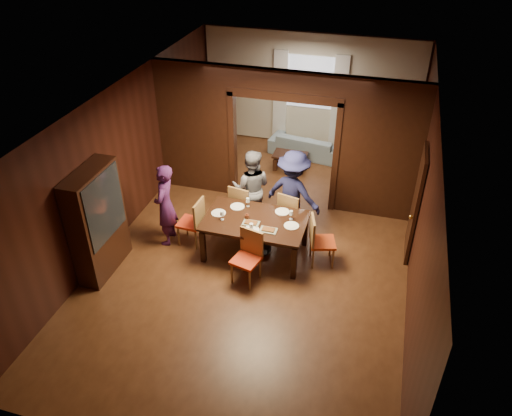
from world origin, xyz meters
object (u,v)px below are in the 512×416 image
(coffee_table, at_px, (290,161))
(chair_far_r, at_px, (292,212))
(person_purple, at_px, (165,205))
(chair_right, at_px, (323,241))
(person_navy, at_px, (293,193))
(chair_near, at_px, (246,259))
(hutch, at_px, (97,222))
(chair_left, at_px, (190,221))
(chair_far_l, at_px, (243,205))
(person_grey, at_px, (251,188))
(dining_table, at_px, (255,236))
(sofa, at_px, (307,145))

(coffee_table, xyz_separation_m, chair_far_r, (0.61, -2.54, 0.28))
(person_purple, xyz_separation_m, chair_right, (2.97, 0.17, -0.34))
(chair_right, height_order, chair_far_r, same)
(person_navy, xyz_separation_m, chair_near, (-0.43, -1.70, -0.39))
(person_navy, xyz_separation_m, coffee_table, (-0.59, 2.44, -0.67))
(chair_far_r, bearing_deg, chair_near, 88.36)
(person_navy, height_order, coffee_table, person_navy)
(chair_near, bearing_deg, hutch, -157.98)
(person_navy, bearing_deg, chair_left, 44.12)
(chair_far_l, bearing_deg, person_purple, 46.37)
(person_navy, distance_m, coffee_table, 2.60)
(person_grey, xyz_separation_m, hutch, (-2.13, -2.10, 0.19))
(dining_table, distance_m, chair_left, 1.28)
(chair_left, relative_size, chair_right, 1.00)
(person_purple, height_order, dining_table, person_purple)
(coffee_table, height_order, chair_near, chair_near)
(sofa, height_order, chair_far_l, chair_far_l)
(sofa, xyz_separation_m, hutch, (-2.64, -5.35, 0.73))
(hutch, bearing_deg, person_grey, 44.63)
(person_grey, relative_size, dining_table, 0.88)
(chair_near, bearing_deg, sofa, 102.84)
(coffee_table, relative_size, chair_near, 0.82)
(dining_table, bearing_deg, chair_far_l, 120.59)
(person_purple, relative_size, person_navy, 0.94)
(chair_far_r, height_order, hutch, hutch)
(coffee_table, relative_size, chair_left, 0.82)
(chair_far_l, bearing_deg, person_grey, -120.37)
(person_purple, bearing_deg, chair_far_r, 105.42)
(chair_right, xyz_separation_m, chair_far_r, (-0.73, 0.74, 0.00))
(person_purple, bearing_deg, person_grey, 120.75)
(sofa, distance_m, dining_table, 4.21)
(person_navy, height_order, chair_right, person_navy)
(person_navy, distance_m, hutch, 3.63)
(chair_left, xyz_separation_m, hutch, (-1.21, -1.14, 0.52))
(person_grey, distance_m, chair_far_r, 0.94)
(chair_far_l, bearing_deg, hutch, 54.68)
(chair_left, height_order, chair_far_l, same)
(person_grey, height_order, coffee_table, person_grey)
(person_purple, distance_m, chair_left, 0.56)
(sofa, xyz_separation_m, dining_table, (-0.16, -4.20, 0.11))
(coffee_table, bearing_deg, chair_near, -87.85)
(chair_left, relative_size, chair_far_l, 1.00)
(chair_near, bearing_deg, chair_left, 163.91)
(person_grey, relative_size, sofa, 0.87)
(chair_right, bearing_deg, sofa, -1.57)
(chair_right, bearing_deg, person_grey, 44.80)
(sofa, height_order, hutch, hutch)
(person_purple, relative_size, hutch, 0.82)
(sofa, xyz_separation_m, chair_near, (-0.10, -4.99, 0.21))
(chair_far_l, xyz_separation_m, hutch, (-2.01, -1.96, 0.52))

